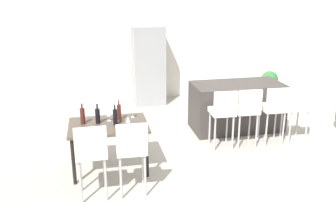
# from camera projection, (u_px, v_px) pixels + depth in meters

# --- Properties ---
(ground_plane) EXTENTS (10.00, 10.00, 0.00)m
(ground_plane) POSITION_uv_depth(u_px,v_px,m) (233.00, 142.00, 6.56)
(ground_plane) COLOR #ADA89E
(back_wall) EXTENTS (10.00, 0.12, 2.90)m
(back_wall) POSITION_uv_depth(u_px,v_px,m) (189.00, 39.00, 9.02)
(back_wall) COLOR silver
(back_wall) RESTS_ON ground_plane
(kitchen_island) EXTENTS (1.73, 0.84, 0.92)m
(kitchen_island) POSITION_uv_depth(u_px,v_px,m) (236.00, 106.00, 7.06)
(kitchen_island) COLOR #383330
(kitchen_island) RESTS_ON ground_plane
(bar_chair_left) EXTENTS (0.41, 0.41, 1.05)m
(bar_chair_left) POSITION_uv_depth(u_px,v_px,m) (223.00, 110.00, 6.12)
(bar_chair_left) COLOR white
(bar_chair_left) RESTS_ON ground_plane
(bar_chair_middle) EXTENTS (0.41, 0.41, 1.05)m
(bar_chair_middle) POSITION_uv_depth(u_px,v_px,m) (247.00, 108.00, 6.21)
(bar_chair_middle) COLOR white
(bar_chair_middle) RESTS_ON ground_plane
(bar_chair_right) EXTENTS (0.41, 0.41, 1.05)m
(bar_chair_right) POSITION_uv_depth(u_px,v_px,m) (274.00, 106.00, 6.31)
(bar_chair_right) COLOR white
(bar_chair_right) RESTS_ON ground_plane
(bar_chair_far) EXTENTS (0.41, 0.41, 1.05)m
(bar_chair_far) POSITION_uv_depth(u_px,v_px,m) (298.00, 105.00, 6.40)
(bar_chair_far) COLOR white
(bar_chair_far) RESTS_ON ground_plane
(dining_table) EXTENTS (1.16, 0.82, 0.74)m
(dining_table) POSITION_uv_depth(u_px,v_px,m) (109.00, 129.00, 5.40)
(dining_table) COLOR #4C4238
(dining_table) RESTS_ON ground_plane
(dining_chair_near) EXTENTS (0.41, 0.41, 1.05)m
(dining_chair_near) POSITION_uv_depth(u_px,v_px,m) (91.00, 150.00, 4.62)
(dining_chair_near) COLOR white
(dining_chair_near) RESTS_ON ground_plane
(dining_chair_far) EXTENTS (0.41, 0.41, 1.05)m
(dining_chair_far) POSITION_uv_depth(u_px,v_px,m) (132.00, 147.00, 4.72)
(dining_chair_far) COLOR white
(dining_chair_far) RESTS_ON ground_plane
(wine_bottle_corner) EXTENTS (0.07, 0.07, 0.30)m
(wine_bottle_corner) POSITION_uv_depth(u_px,v_px,m) (98.00, 116.00, 5.38)
(wine_bottle_corner) COLOR black
(wine_bottle_corner) RESTS_ON dining_table
(wine_bottle_left) EXTENTS (0.06, 0.06, 0.31)m
(wine_bottle_left) POSITION_uv_depth(u_px,v_px,m) (119.00, 112.00, 5.51)
(wine_bottle_left) COLOR #471E19
(wine_bottle_left) RESTS_ON dining_table
(wine_bottle_inner) EXTENTS (0.07, 0.07, 0.32)m
(wine_bottle_inner) POSITION_uv_depth(u_px,v_px,m) (83.00, 116.00, 5.36)
(wine_bottle_inner) COLOR #471E19
(wine_bottle_inner) RESTS_ON dining_table
(wine_bottle_near) EXTENTS (0.06, 0.06, 0.31)m
(wine_bottle_near) POSITION_uv_depth(u_px,v_px,m) (115.00, 117.00, 5.31)
(wine_bottle_near) COLOR black
(wine_bottle_near) RESTS_ON dining_table
(wine_glass_middle) EXTENTS (0.07, 0.07, 0.17)m
(wine_glass_middle) POSITION_uv_depth(u_px,v_px,m) (109.00, 113.00, 5.47)
(wine_glass_middle) COLOR silver
(wine_glass_middle) RESTS_ON dining_table
(wine_glass_right) EXTENTS (0.07, 0.07, 0.17)m
(wine_glass_right) POSITION_uv_depth(u_px,v_px,m) (132.00, 110.00, 5.62)
(wine_glass_right) COLOR silver
(wine_glass_right) RESTS_ON dining_table
(wine_glass_far) EXTENTS (0.07, 0.07, 0.17)m
(wine_glass_far) POSITION_uv_depth(u_px,v_px,m) (128.00, 119.00, 5.21)
(wine_glass_far) COLOR silver
(wine_glass_far) RESTS_ON dining_table
(refrigerator) EXTENTS (0.72, 0.68, 1.84)m
(refrigerator) POSITION_uv_depth(u_px,v_px,m) (148.00, 65.00, 8.54)
(refrigerator) COLOR #939699
(refrigerator) RESTS_ON ground_plane
(potted_plant) EXTENTS (0.42, 0.42, 0.62)m
(potted_plant) POSITION_uv_depth(u_px,v_px,m) (270.00, 81.00, 9.33)
(potted_plant) COLOR #996B4C
(potted_plant) RESTS_ON ground_plane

